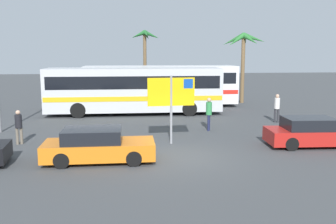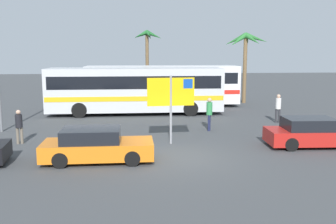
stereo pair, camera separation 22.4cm
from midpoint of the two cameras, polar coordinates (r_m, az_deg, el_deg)
ground at (r=15.54m, az=1.59°, el=-6.91°), size 120.00×120.00×0.00m
bus_front_coach at (r=26.13m, az=-4.70°, el=3.59°), size 11.85×2.72×3.17m
bus_rear_coach at (r=29.76m, az=-0.65°, el=4.29°), size 11.85×2.72×3.17m
ferry_sign at (r=17.45m, az=0.96°, el=2.66°), size 2.20×0.22×3.20m
car_orange at (r=15.13m, az=-10.34°, el=-5.01°), size 4.32×1.77×1.32m
car_red at (r=18.43m, az=21.29°, el=-2.95°), size 4.30×1.89×1.32m
pedestrian_near_sign at (r=18.91m, az=-21.25°, el=-1.71°), size 0.32×0.32×1.61m
pedestrian_by_bus at (r=20.69m, az=6.57°, el=0.11°), size 0.32×0.32×1.81m
pedestrian_crossing_lot at (r=23.89m, az=16.55°, el=0.88°), size 0.32×0.32×1.73m
palm_tree_seaside at (r=36.83m, az=-3.03°, el=10.22°), size 2.89×3.00×6.32m
palm_tree_inland at (r=32.34m, az=11.84°, el=9.66°), size 3.68×3.81×5.84m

